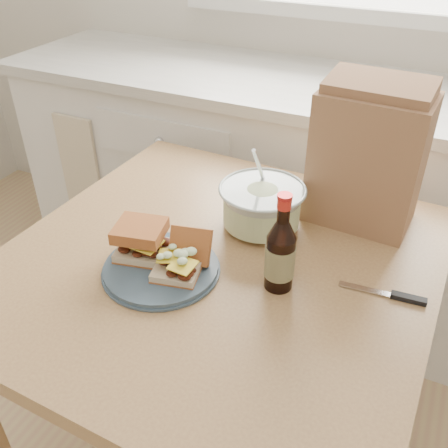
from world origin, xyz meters
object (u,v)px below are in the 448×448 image
at_px(plate, 161,268).
at_px(coleslaw_bowl, 262,208).
at_px(dining_table, 217,296).
at_px(beer_bottle, 280,254).
at_px(paper_bag, 367,160).

bearing_deg(plate, coleslaw_bowl, 62.75).
bearing_deg(dining_table, beer_bottle, -8.04).
relative_size(dining_table, plate, 3.90).
height_order(dining_table, coleslaw_bowl, coleslaw_bowl).
relative_size(dining_table, coleslaw_bowl, 4.64).
height_order(coleslaw_bowl, beer_bottle, beer_bottle).
xyz_separation_m(beer_bottle, paper_bag, (0.09, 0.34, 0.08)).
bearing_deg(plate, paper_bag, 49.45).
height_order(dining_table, plate, plate).
bearing_deg(coleslaw_bowl, beer_bottle, -58.94).
bearing_deg(beer_bottle, paper_bag, 92.76).
relative_size(dining_table, paper_bag, 3.00).
bearing_deg(paper_bag, beer_bottle, -101.84).
bearing_deg(dining_table, plate, -132.42).
relative_size(dining_table, beer_bottle, 4.38).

